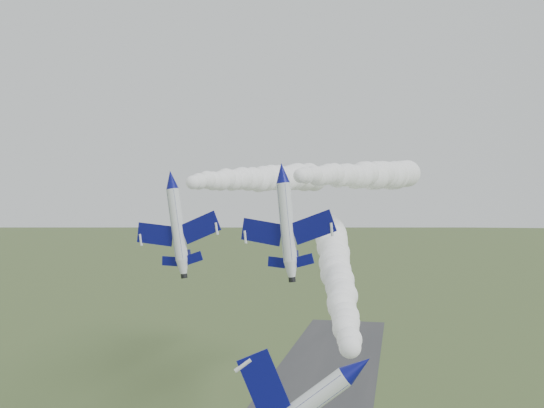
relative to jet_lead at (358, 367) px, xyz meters
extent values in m
cylinder|color=silver|center=(-0.06, 0.10, -0.03)|extent=(3.46, 8.52, 2.07)
cone|color=#0A0D62|center=(0.84, -5.05, -0.03)|extent=(2.41, 2.49, 2.07)
cone|color=silver|center=(-0.92, 5.05, -0.03)|extent=(2.34, 2.10, 2.07)
cylinder|color=black|center=(-1.09, 6.02, -0.03)|extent=(1.14, 0.76, 1.05)
ellipsoid|color=black|center=(0.75, -1.93, 0.30)|extent=(1.85, 3.04, 1.38)
cube|color=#0A0D62|center=(-2.05, 0.55, 2.25)|extent=(3.19, 2.82, 3.72)
cube|color=#0A0D62|center=(1.44, 1.16, -2.49)|extent=(3.19, 2.82, 3.72)
cube|color=#0A0D62|center=(-1.70, 4.01, 1.24)|extent=(1.43, 1.28, 1.64)
cube|color=#0A0D62|center=(0.16, 4.34, -1.29)|extent=(1.43, 1.28, 1.64)
cube|color=#0A0D62|center=(0.29, 4.12, 0.74)|extent=(2.05, 1.86, 1.39)
cylinder|color=silver|center=(-23.95, 25.50, 14.37)|extent=(2.62, 8.64, 1.73)
cone|color=#0A0D62|center=(-24.52, 20.16, 14.37)|extent=(1.95, 2.40, 1.73)
cone|color=silver|center=(-23.40, 30.63, 14.37)|extent=(1.91, 2.00, 1.73)
cylinder|color=black|center=(-23.29, 31.64, 14.37)|extent=(0.93, 0.70, 0.87)
ellipsoid|color=black|center=(-24.26, 23.33, 14.94)|extent=(1.45, 3.02, 1.15)
cube|color=#0A0D62|center=(-26.83, 26.62, 13.78)|extent=(4.86, 2.91, 0.83)
cube|color=#0A0D62|center=(-20.85, 25.98, 14.67)|extent=(4.86, 2.91, 0.83)
cube|color=#0A0D62|center=(-25.09, 29.90, 14.14)|extent=(2.13, 1.32, 0.40)
cube|color=#0A0D62|center=(-21.90, 29.56, 14.61)|extent=(2.13, 1.32, 0.40)
cube|color=#0A0D62|center=(-23.71, 29.51, 15.68)|extent=(0.62, 1.66, 2.22)
cylinder|color=silver|center=(-10.27, 24.80, 15.01)|extent=(3.51, 9.09, 1.74)
cone|color=#0A0D62|center=(-11.40, 19.29, 15.01)|extent=(2.18, 2.64, 1.74)
cone|color=silver|center=(-9.18, 30.10, 15.01)|extent=(2.09, 2.22, 1.74)
cylinder|color=black|center=(-8.96, 31.14, 15.01)|extent=(0.99, 0.80, 0.88)
ellipsoid|color=black|center=(-10.79, 22.57, 15.61)|extent=(1.76, 3.23, 1.16)
cube|color=#0A0D62|center=(-13.19, 26.27, 14.54)|extent=(5.29, 3.48, 0.64)
cube|color=#0A0D62|center=(-6.98, 24.99, 15.17)|extent=(5.29, 3.48, 0.64)
cube|color=#0A0D62|center=(-11.03, 29.51, 14.84)|extent=(2.32, 1.57, 0.32)
cube|color=#0A0D62|center=(-7.71, 28.83, 15.18)|extent=(2.32, 1.57, 0.32)
cube|color=#0A0D62|center=(-9.56, 28.95, 16.39)|extent=(0.70, 1.74, 2.34)
camera|label=1|loc=(2.87, -42.87, 11.54)|focal=40.00mm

